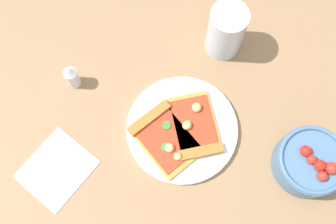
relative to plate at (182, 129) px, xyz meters
The scene contains 8 objects.
ground_plane 0.01m from the plate, 43.98° to the right, with size 2.40×2.40×0.00m, color #93704C.
plate is the anchor object (origin of this frame).
pizza_slice_near 0.04m from the plate, 153.13° to the left, with size 0.13×0.15×0.02m.
pizza_slice_far 0.03m from the plate, 58.12° to the right, with size 0.15×0.16×0.03m.
salad_bowl 0.26m from the plate, 69.36° to the right, with size 0.13×0.13×0.07m.
soda_glass 0.22m from the plate, 12.23° to the left, with size 0.08×0.08×0.12m.
paper_napkin 0.26m from the plate, 145.38° to the left, with size 0.13×0.12×0.00m, color white.
pepper_shaker 0.25m from the plate, 102.44° to the left, with size 0.03×0.03×0.06m.
Camera 1 is at (-0.20, -0.10, 0.78)m, focal length 41.78 mm.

